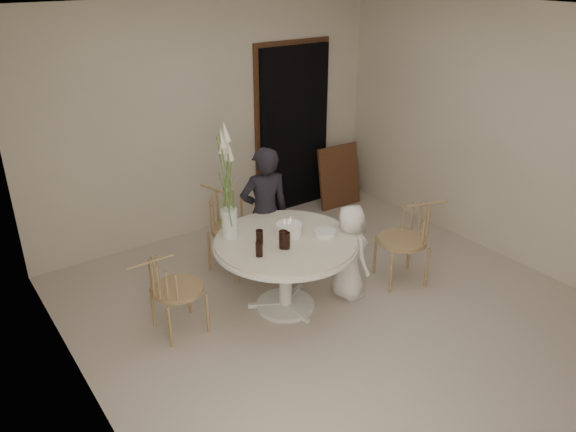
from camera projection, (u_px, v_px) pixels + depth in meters
ground at (330, 306)px, 5.42m from camera, size 4.50×4.50×0.00m
room_shell at (336, 146)px, 4.74m from camera, size 4.50×4.50×4.50m
doorway at (294, 130)px, 7.20m from camera, size 1.00×0.10×2.10m
door_trim at (292, 125)px, 7.21m from camera, size 1.12×0.03×2.22m
table at (285, 250)px, 5.16m from camera, size 1.33×1.33×0.73m
picture_frame at (339, 176)px, 7.48m from camera, size 0.63×0.21×0.82m
chair_far at (226, 218)px, 5.91m from camera, size 0.58×0.61×0.88m
chair_right at (414, 231)px, 5.67m from camera, size 0.60×0.58×0.86m
chair_left at (165, 285)px, 4.82m from camera, size 0.48×0.45×0.79m
girl at (265, 213)px, 5.71m from camera, size 0.58×0.45×1.40m
boy at (350, 252)px, 5.40m from camera, size 0.34×0.49×0.97m
birthday_cake at (289, 229)px, 5.17m from camera, size 0.24×0.24×0.16m
cola_tumbler_a at (286, 241)px, 4.93m from camera, size 0.09×0.09×0.15m
cola_tumbler_b at (283, 240)px, 4.93m from camera, size 0.10×0.10×0.17m
cola_tumbler_c at (259, 249)px, 4.80m from camera, size 0.08×0.08×0.14m
cola_tumbler_d at (259, 237)px, 4.99m from camera, size 0.08×0.08×0.14m
plate_stack at (325, 233)px, 5.17m from camera, size 0.24×0.24×0.05m
flower_vase at (228, 191)px, 4.97m from camera, size 0.15×0.15×1.09m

